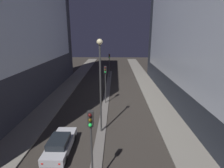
# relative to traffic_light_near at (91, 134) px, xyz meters

# --- Properties ---
(building_right) EXTENTS (6.01, 35.03, 19.53)m
(building_right) POSITION_rel_traffic_light_near_xyz_m (11.81, 14.52, 5.93)
(building_right) COLOR #2D333D
(building_right) RESTS_ON ground
(median_strip) EXTENTS (0.85, 36.95, 0.13)m
(median_strip) POSITION_rel_traffic_light_near_xyz_m (0.00, 16.48, -3.77)
(median_strip) COLOR #66605B
(median_strip) RESTS_ON ground
(traffic_light_near) EXTENTS (0.32, 0.42, 5.09)m
(traffic_light_near) POSITION_rel_traffic_light_near_xyz_m (0.00, 0.00, 0.00)
(traffic_light_near) COLOR #383838
(traffic_light_near) RESTS_ON median_strip
(traffic_light_mid) EXTENTS (0.32, 0.42, 5.09)m
(traffic_light_mid) POSITION_rel_traffic_light_near_xyz_m (0.00, 13.70, 0.00)
(traffic_light_mid) COLOR #383838
(traffic_light_mid) RESTS_ON median_strip
(traffic_light_far) EXTENTS (0.32, 0.42, 5.09)m
(traffic_light_far) POSITION_rel_traffic_light_near_xyz_m (0.00, 28.27, 0.00)
(traffic_light_far) COLOR #383838
(traffic_light_far) RESTS_ON median_strip
(street_lamp) EXTENTS (0.51, 0.51, 8.73)m
(street_lamp) POSITION_rel_traffic_light_near_xyz_m (0.00, 6.44, 2.11)
(street_lamp) COLOR #383838
(street_lamp) RESTS_ON median_strip
(car_left_lane) EXTENTS (1.70, 4.46, 1.42)m
(car_left_lane) POSITION_rel_traffic_light_near_xyz_m (-3.06, 3.40, -3.11)
(car_left_lane) COLOR #B2B2B7
(car_left_lane) RESTS_ON ground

